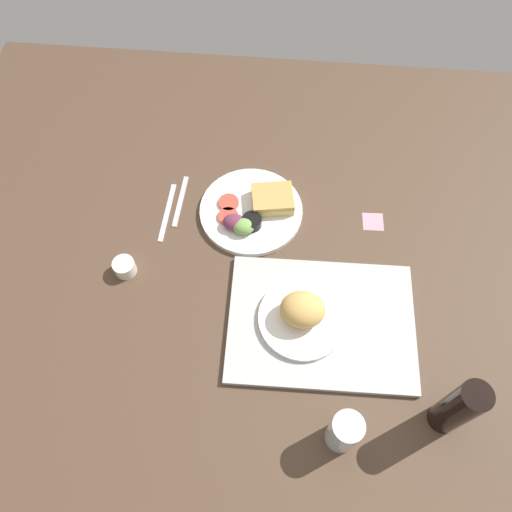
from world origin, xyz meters
The scene contains 10 objects.
ground_plane centered at (0.00, 0.00, -1.50)cm, with size 190.00×150.00×3.00cm, color #4C3828.
serving_tray centered at (-15.31, 18.20, 0.80)cm, with size 45.00×33.00×1.60cm, color #B2B2AD.
bread_plate_near centered at (-10.40, 17.94, 4.60)cm, with size 21.31×21.31×8.68cm.
plate_with_salad centered at (4.11, -12.26, 1.72)cm, with size 28.11×28.11×5.40cm.
drinking_glass centered at (-20.18, 44.35, 6.48)cm, with size 6.71×6.71×12.96cm, color silver.
soda_bottle centered at (-42.69, 38.38, 10.83)cm, with size 6.40×6.40×21.65cm, color black.
espresso_cup centered at (35.18, 8.12, 2.00)cm, with size 5.60×5.60×4.00cm, color silver.
fork centered at (24.77, -14.67, 0.25)cm, with size 17.00×1.40×0.50cm, color #B7B7BC.
knife centered at (27.77, -10.67, 0.25)cm, with size 19.00×1.40×0.50cm, color #B7B7BC.
sticky_note centered at (-28.60, -12.70, 0.06)cm, with size 5.60×5.60×0.12cm, color pink.
Camera 1 is at (-3.62, 65.13, 116.89)cm, focal length 35.77 mm.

